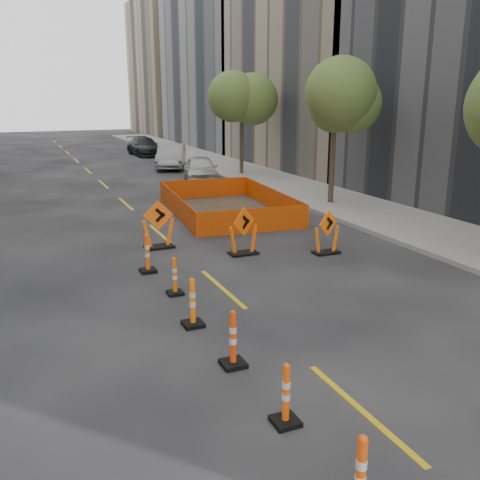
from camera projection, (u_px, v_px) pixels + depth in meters
name	position (u px, v px, depth m)	size (l,w,h in m)	color
ground_plane	(299.00, 356.00, 10.23)	(140.00, 140.00, 0.00)	black
sidewalk_right	(341.00, 203.00, 24.28)	(4.00, 90.00, 0.15)	gray
bld_right_c	(348.00, 61.00, 35.96)	(12.00, 16.00, 14.00)	gray
bld_right_d	(248.00, 37.00, 49.69)	(12.00, 18.00, 20.00)	gray
bld_right_e	(187.00, 68.00, 66.50)	(12.00, 14.00, 16.00)	tan
tree_r_b	(335.00, 102.00, 22.88)	(2.80, 2.80, 5.95)	#382B1E
tree_r_c	(242.00, 100.00, 31.73)	(2.80, 2.80, 5.95)	#382B1E
channelizer_1	(361.00, 476.00, 6.20)	(0.43, 0.43, 1.10)	#F3480A
channelizer_2	(286.00, 394.00, 7.99)	(0.40, 0.40, 1.01)	#EF500A
channelizer_3	(233.00, 338.00, 9.70)	(0.43, 0.43, 1.10)	#E53D09
channelizer_4	(193.00, 302.00, 11.40)	(0.43, 0.43, 1.10)	orange
channelizer_5	(175.00, 276.00, 13.24)	(0.39, 0.39, 0.98)	#DA5709
channelizer_6	(147.00, 253.00, 14.88)	(0.44, 0.44, 1.12)	#E95109
chevron_sign_left	(158.00, 224.00, 17.19)	(1.05, 0.63, 1.58)	#FF5A0A
chevron_sign_center	(243.00, 231.00, 16.50)	(1.01, 0.60, 1.51)	#EF5A0A
chevron_sign_right	(327.00, 232.00, 16.61)	(0.94, 0.56, 1.41)	orange
safety_fence	(226.00, 202.00, 22.46)	(4.23, 7.21, 0.90)	#F55E0C
parked_car_near	(201.00, 169.00, 30.16)	(1.75, 4.35, 1.48)	silver
parked_car_mid	(171.00, 156.00, 35.96)	(1.71, 4.89, 1.61)	gray
parked_car_far	(145.00, 146.00, 43.57)	(2.00, 4.93, 1.43)	black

